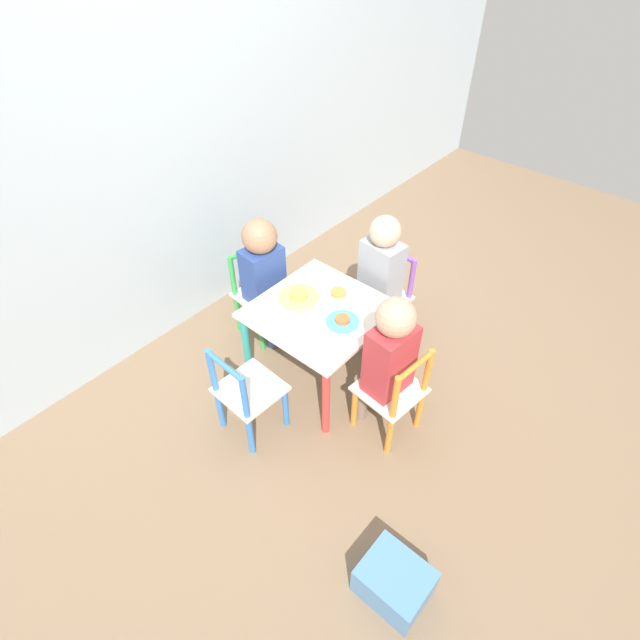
% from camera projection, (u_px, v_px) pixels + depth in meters
% --- Properties ---
extents(ground_plane, '(6.00, 6.00, 0.00)m').
position_uv_depth(ground_plane, '(320.00, 372.00, 2.62)').
color(ground_plane, '#7F664C').
extents(house_wall, '(6.00, 0.06, 2.60)m').
position_uv_depth(house_wall, '(166.00, 73.00, 2.17)').
color(house_wall, '#B2C1CC').
rests_on(house_wall, ground_plane).
extents(kids_table, '(0.58, 0.58, 0.44)m').
position_uv_depth(kids_table, '(320.00, 320.00, 2.37)').
color(kids_table, silver).
rests_on(kids_table, ground_plane).
extents(chair_purple, '(0.28, 0.28, 0.50)m').
position_uv_depth(chair_purple, '(384.00, 297.00, 2.69)').
color(chair_purple, silver).
rests_on(chair_purple, ground_plane).
extents(chair_green, '(0.29, 0.29, 0.50)m').
position_uv_depth(chair_green, '(260.00, 295.00, 2.71)').
color(chair_green, silver).
rests_on(chair_green, ground_plane).
extents(chair_orange, '(0.29, 0.29, 0.50)m').
position_uv_depth(chair_orange, '(394.00, 394.00, 2.20)').
color(chair_orange, silver).
rests_on(chair_orange, ground_plane).
extents(chair_blue, '(0.27, 0.27, 0.50)m').
position_uv_depth(chair_blue, '(246.00, 394.00, 2.20)').
color(chair_blue, silver).
rests_on(chair_blue, ground_plane).
extents(child_right, '(0.22, 0.21, 0.75)m').
position_uv_depth(child_right, '(379.00, 272.00, 2.53)').
color(child_right, '#7A6B5B').
rests_on(child_right, ground_plane).
extents(child_back, '(0.21, 0.23, 0.72)m').
position_uv_depth(child_back, '(264.00, 270.00, 2.54)').
color(child_back, '#4C608E').
rests_on(child_back, ground_plane).
extents(child_front, '(0.21, 0.22, 0.75)m').
position_uv_depth(child_front, '(388.00, 355.00, 2.09)').
color(child_front, '#7A6B5B').
rests_on(child_front, ground_plane).
extents(plate_right, '(0.17, 0.17, 0.03)m').
position_uv_depth(plate_right, '(338.00, 294.00, 2.39)').
color(plate_right, white).
rests_on(plate_right, kids_table).
extents(plate_back, '(0.20, 0.20, 0.03)m').
position_uv_depth(plate_back, '(299.00, 296.00, 2.38)').
color(plate_back, '#EADB66').
rests_on(plate_back, kids_table).
extents(plate_front, '(0.15, 0.15, 0.03)m').
position_uv_depth(plate_front, '(343.00, 321.00, 2.25)').
color(plate_front, '#4C9EE0').
rests_on(plate_front, kids_table).
extents(storage_bin, '(0.20, 0.24, 0.15)m').
position_uv_depth(storage_bin, '(394.00, 581.00, 1.78)').
color(storage_bin, '#4C7FB7').
rests_on(storage_bin, ground_plane).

